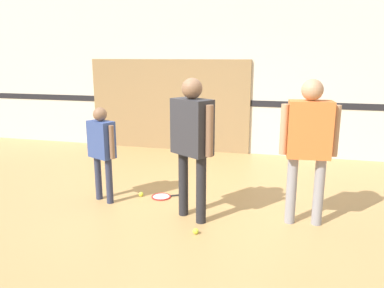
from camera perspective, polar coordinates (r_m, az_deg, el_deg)
name	(u,v)px	position (r m, az deg, el deg)	size (l,w,h in m)	color
ground_plane	(182,212)	(4.86, -1.49, -10.35)	(16.00, 16.00, 0.00)	tan
wall_back	(226,74)	(7.58, 5.20, 10.63)	(16.00, 0.07, 3.20)	silver
wall_panel	(168,105)	(7.86, -3.60, 5.93)	(3.39, 0.05, 1.87)	#93754C
person_instructor	(192,134)	(4.36, 0.00, 1.49)	(0.56, 0.48, 1.71)	#232328
person_student_left	(102,144)	(5.11, -13.60, -0.04)	(0.45, 0.33, 1.29)	#2D334C
person_student_right	(309,137)	(4.43, 17.39, 1.01)	(0.64, 0.30, 1.70)	gray
racket_spare_on_floor	(162,197)	(5.35, -4.52, -7.98)	(0.48, 0.37, 0.03)	red
tennis_ball_near_instructor	(196,231)	(4.30, 0.57, -13.14)	(0.07, 0.07, 0.07)	#CCE038
tennis_ball_by_spare_racket	(141,194)	(5.40, -7.77, -7.59)	(0.07, 0.07, 0.07)	#CCE038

